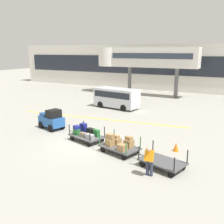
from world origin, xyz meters
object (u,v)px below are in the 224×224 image
(baggage_cart_lead, at_px, (86,134))
(baggage_cart_middle, at_px, (119,144))
(baggage_cart_tail, at_px, (162,162))
(shuttle_van, at_px, (117,97))
(baggage_tug, at_px, (52,119))
(baggage_handler, at_px, (149,160))
(safety_cone_near, at_px, (176,147))

(baggage_cart_lead, xyz_separation_m, baggage_cart_middle, (2.93, -0.85, 0.02))
(baggage_cart_middle, bearing_deg, baggage_cart_tail, -15.66)
(shuttle_van, bearing_deg, baggage_tug, -96.57)
(baggage_tug, distance_m, baggage_cart_tail, 10.17)
(baggage_tug, xyz_separation_m, shuttle_van, (1.05, 9.15, 0.48))
(baggage_cart_lead, xyz_separation_m, shuttle_van, (-2.89, 10.24, 0.72))
(baggage_cart_lead, relative_size, baggage_cart_tail, 1.00)
(baggage_handler, bearing_deg, baggage_cart_lead, 152.80)
(baggage_tug, relative_size, shuttle_van, 0.46)
(baggage_cart_middle, height_order, safety_cone_near, baggage_cart_middle)
(baggage_tug, bearing_deg, shuttle_van, 83.43)
(baggage_cart_tail, height_order, safety_cone_near, baggage_cart_tail)
(safety_cone_near, bearing_deg, baggage_cart_lead, -170.39)
(baggage_cart_tail, bearing_deg, shuttle_van, 126.25)
(baggage_tug, height_order, baggage_handler, baggage_tug)
(baggage_cart_lead, height_order, baggage_cart_tail, same)
(baggage_cart_tail, relative_size, shuttle_van, 0.61)
(baggage_cart_middle, relative_size, baggage_cart_tail, 1.00)
(baggage_tug, bearing_deg, baggage_handler, -22.52)
(baggage_tug, relative_size, baggage_cart_middle, 0.75)
(baggage_tug, relative_size, baggage_cart_lead, 0.75)
(baggage_cart_tail, height_order, shuttle_van, shuttle_van)
(baggage_cart_tail, distance_m, shuttle_van, 14.78)
(baggage_tug, bearing_deg, baggage_cart_tail, -15.68)
(baggage_tug, relative_size, baggage_handler, 1.48)
(baggage_cart_middle, height_order, baggage_handler, baggage_handler)
(baggage_handler, xyz_separation_m, safety_cone_near, (0.35, 3.84, -0.59))
(shuttle_van, relative_size, safety_cone_near, 9.13)
(baggage_tug, xyz_separation_m, baggage_cart_lead, (3.94, -1.09, -0.23))
(baggage_tug, bearing_deg, baggage_cart_lead, -15.39)
(baggage_cart_middle, distance_m, safety_cone_near, 3.49)
(baggage_handler, relative_size, shuttle_van, 0.31)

